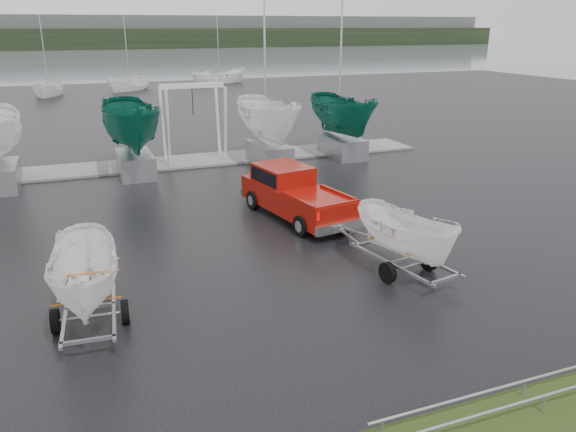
{
  "coord_description": "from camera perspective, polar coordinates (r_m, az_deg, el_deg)",
  "views": [
    {
      "loc": [
        -3.73,
        -16.28,
        6.96
      ],
      "look_at": [
        2.39,
        -0.54,
        1.2
      ],
      "focal_mm": 35.0,
      "sensor_mm": 36.0,
      "label": 1
    }
  ],
  "objects": [
    {
      "name": "moored_boat_1",
      "position": [
        64.48,
        -23.04,
        11.18
      ],
      "size": [
        2.98,
        3.03,
        11.32
      ],
      "rotation": [
        0.0,
        0.0,
        6.07
      ],
      "color": "white",
      "rests_on": "ground"
    },
    {
      "name": "mast_rack_2",
      "position": [
        12.22,
        23.78,
        -15.72
      ],
      "size": [
        7.0,
        0.56,
        0.06
      ],
      "color": "gray",
      "rests_on": "ground"
    },
    {
      "name": "trailer_hitched",
      "position": [
        16.18,
        12.18,
        1.98
      ],
      "size": [
        1.87,
        3.75,
        4.37
      ],
      "rotation": [
        0.0,
        0.0,
        0.18
      ],
      "color": "gray",
      "rests_on": "ground"
    },
    {
      "name": "treeline",
      "position": [
        186.36,
        -20.99,
        16.43
      ],
      "size": [
        300.0,
        8.0,
        6.0
      ],
      "primitive_type": "cube",
      "color": "black",
      "rests_on": "ground"
    },
    {
      "name": "keelboat_3",
      "position": [
        31.08,
        5.71,
        12.73
      ],
      "size": [
        2.34,
        3.2,
        10.51
      ],
      "color": "gray",
      "rests_on": "ground"
    },
    {
      "name": "far_hill",
      "position": [
        194.33,
        -21.11,
        17.06
      ],
      "size": [
        300.0,
        6.0,
        10.0
      ],
      "primitive_type": "cube",
      "color": "#4C5651",
      "rests_on": "ground"
    },
    {
      "name": "moored_boat_2",
      "position": [
        66.91,
        -15.75,
        12.18
      ],
      "size": [
        3.55,
        3.55,
        11.3
      ],
      "rotation": [
        0.0,
        0.0,
        5.47
      ],
      "color": "white",
      "rests_on": "ground"
    },
    {
      "name": "moored_boat_3",
      "position": [
        73.5,
        -6.98,
        13.26
      ],
      "size": [
        3.27,
        3.21,
        11.67
      ],
      "rotation": [
        0.0,
        0.0,
        1.75
      ],
      "color": "white",
      "rests_on": "ground"
    },
    {
      "name": "keelboat_1",
      "position": [
        27.76,
        -15.88,
        12.2
      ],
      "size": [
        2.57,
        3.2,
        7.93
      ],
      "color": "gray",
      "rests_on": "ground"
    },
    {
      "name": "boat_hoist",
      "position": [
        30.21,
        -9.61,
        10.41
      ],
      "size": [
        3.3,
        2.18,
        4.12
      ],
      "color": "silver",
      "rests_on": "ground"
    },
    {
      "name": "lake",
      "position": [
        116.55,
        -20.02,
        14.32
      ],
      "size": [
        300.0,
        300.0,
        0.0
      ],
      "primitive_type": "plane",
      "color": "slate",
      "rests_on": "ground"
    },
    {
      "name": "trailer_parked",
      "position": [
        13.84,
        -20.39,
        -0.87
      ],
      "size": [
        1.82,
        3.68,
        4.73
      ],
      "rotation": [
        0.0,
        0.0,
        -0.08
      ],
      "color": "gray",
      "rests_on": "ground"
    },
    {
      "name": "pickup_truck",
      "position": [
        21.34,
        0.42,
        2.51
      ],
      "size": [
        2.82,
        5.79,
        1.84
      ],
      "rotation": [
        0.0,
        0.0,
        0.18
      ],
      "color": "maroon",
      "rests_on": "ground"
    },
    {
      "name": "keelboat_2",
      "position": [
        29.07,
        -2.0,
        12.66
      ],
      "size": [
        2.42,
        3.2,
        10.59
      ],
      "color": "gray",
      "rests_on": "ground"
    },
    {
      "name": "ground_plane",
      "position": [
        18.09,
        -7.73,
        -3.97
      ],
      "size": [
        120.0,
        120.0,
        0.0
      ],
      "primitive_type": "plane",
      "color": "black",
      "rests_on": "ground"
    },
    {
      "name": "dock",
      "position": [
        30.32,
        -13.67,
        5.12
      ],
      "size": [
        30.0,
        3.0,
        0.12
      ],
      "primitive_type": "cube",
      "color": "gray",
      "rests_on": "ground"
    }
  ]
}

